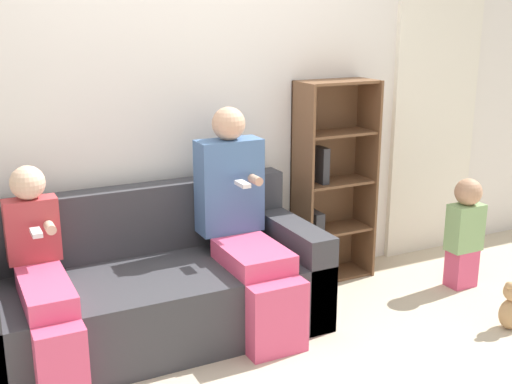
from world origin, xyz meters
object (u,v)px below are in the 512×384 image
object	(u,v)px
couch	(148,292)
bookshelf	(329,188)
adult_seated	(244,220)
child_seated	(43,277)
teddy_bear	(512,306)
toddler_standing	(465,230)

from	to	relation	value
couch	bookshelf	xyz separation A→B (m)	(1.39, 0.30, 0.36)
bookshelf	adult_seated	bearing A→B (deg)	-154.95
child_seated	adult_seated	bearing A→B (deg)	2.66
adult_seated	teddy_bear	world-z (taller)	adult_seated
child_seated	teddy_bear	distance (m)	2.62
couch	bookshelf	distance (m)	1.47
child_seated	bookshelf	distance (m)	2.01
adult_seated	child_seated	world-z (taller)	adult_seated
adult_seated	toddler_standing	bearing A→B (deg)	-6.87
couch	adult_seated	bearing A→B (deg)	-8.50
child_seated	toddler_standing	world-z (taller)	child_seated
adult_seated	toddler_standing	size ratio (longest dim) A/B	1.69
bookshelf	teddy_bear	size ratio (longest dim) A/B	4.51
adult_seated	child_seated	bearing A→B (deg)	-177.34
bookshelf	child_seated	bearing A→B (deg)	-167.34
couch	child_seated	distance (m)	0.64
adult_seated	toddler_standing	distance (m)	1.57
child_seated	teddy_bear	world-z (taller)	child_seated
toddler_standing	child_seated	bearing A→B (deg)	177.15
adult_seated	child_seated	size ratio (longest dim) A/B	1.23
couch	child_seated	bearing A→B (deg)	-166.60
adult_seated	teddy_bear	distance (m)	1.64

